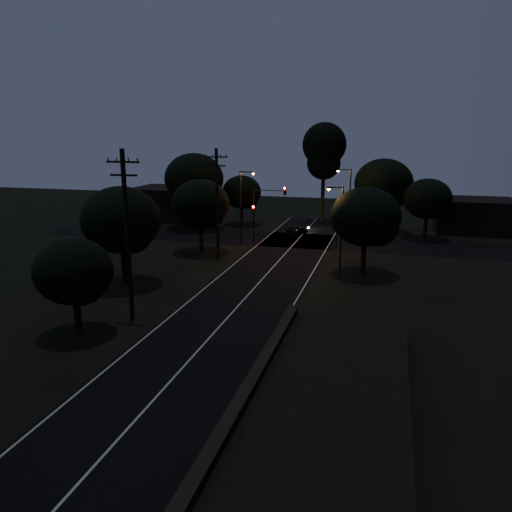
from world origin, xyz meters
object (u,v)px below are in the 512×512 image
Objects in this scene: streetlight_a at (242,203)px; streetlight_b at (348,199)px; signal_mast at (268,204)px; signal_right at (337,220)px; car at (297,229)px; signal_left at (254,217)px; streetlight_c at (340,223)px; utility_pole_far at (217,202)px; tall_pine at (324,151)px; utility_pole_mid at (127,234)px.

streetlight_a is 12.19m from streetlight_b.
streetlight_a reaches higher than signal_mast.
signal_right is 7.91m from car.
streetlight_c is at bearing -43.76° from signal_left.
utility_pole_far is 15.27m from car.
tall_pine is 18.79m from streetlight_a.
streetlight_b is at bearing 46.70° from utility_pole_far.
signal_left is at bearing -110.46° from tall_pine.
utility_pole_far reaches higher than streetlight_a.
streetlight_c is (11.83, 15.00, -1.39)m from utility_pole_mid.
signal_mast is (1.69, 0.00, 1.50)m from signal_left.
signal_right is at bearing 155.88° from car.
utility_pole_mid reaches higher than streetlight_a.
streetlight_a is 1.07× the size of streetlight_c.
streetlight_b is at bearing -68.62° from tall_pine.
signal_right is (9.20, 0.00, 0.00)m from signal_left.
utility_pole_mid is at bearing -111.30° from streetlight_b.
signal_right is 7.66m from signal_mast.
tall_pine is 25.99m from streetlight_c.
tall_pine reaches higher than signal_left.
utility_pole_mid reaches higher than car.
signal_left is 1.00× the size of signal_right.
signal_right is at bearing 37.00° from utility_pole_far.
signal_right is 0.66× the size of signal_mast.
car is (5.33, 30.44, -5.16)m from utility_pole_mid.
utility_pole_far reaches higher than streetlight_c.
streetlight_b is at bearing 25.99° from signal_mast.
streetlight_a is (-2.39, -1.99, 0.30)m from signal_mast.
car is (-1.67, -9.56, -8.96)m from tall_pine.
signal_right is 4.45m from streetlight_b.
utility_pole_mid is at bearing -112.99° from signal_right.
signal_mast is 9.15m from streetlight_b.
utility_pole_far reaches higher than signal_mast.
utility_pole_mid is 1.38× the size of streetlight_b.
signal_right is at bearing 11.34° from streetlight_a.
signal_mast is (-3.91, -15.01, -5.21)m from tall_pine.
signal_right is at bearing -0.03° from signal_mast.
utility_pole_far is at bearing -96.59° from streetlight_a.
car is (-5.98, 1.44, -4.06)m from streetlight_b.
streetlight_b is (10.61, 6.00, 0.00)m from streetlight_a.
utility_pole_mid is at bearing -128.26° from streetlight_c.
utility_pole_mid is at bearing -99.93° from tall_pine.
car is at bearing 54.24° from signal_left.
signal_left is 10.84m from streetlight_b.
streetlight_b is (0.71, 4.01, 1.80)m from signal_right.
tall_pine is 3.23× the size of signal_right.
streetlight_b is 1.07× the size of streetlight_c.
streetlight_a is at bearing 79.92° from car.
car is at bearing 80.08° from utility_pole_mid.
car is (4.63, 7.44, -4.06)m from streetlight_a.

